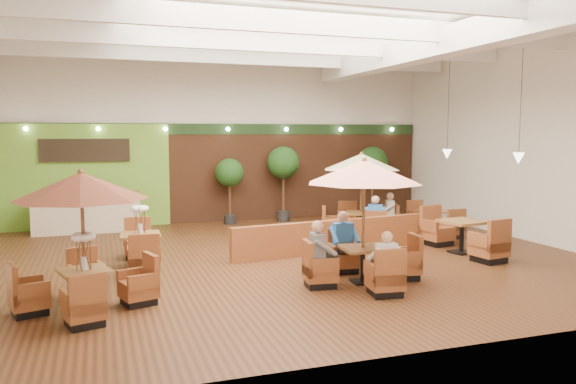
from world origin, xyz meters
name	(u,v)px	position (x,y,z in m)	size (l,w,h in m)	color
room	(277,105)	(0.25, 1.22, 3.63)	(14.04, 14.00, 5.52)	#381E0F
service_counter	(87,213)	(-4.40, 5.10, 0.58)	(3.00, 0.75, 1.18)	beige
booth_divider	(341,236)	(1.59, 0.25, 0.40)	(5.77, 0.18, 0.80)	brown
table_0	(82,214)	(-4.30, -2.60, 1.60)	(2.40, 2.40, 2.34)	brown
table_1	(364,197)	(0.80, -2.58, 1.69)	(2.45, 2.45, 2.46)	brown
table_2	(361,178)	(2.99, 1.98, 1.65)	(2.49, 2.49, 2.40)	brown
table_3	(141,245)	(-3.21, 0.16, 0.49)	(0.88, 2.51, 1.52)	brown
table_4	(462,237)	(4.31, -0.87, 0.39)	(1.05, 2.81, 1.02)	brown
table_5	(434,222)	(5.25, 1.73, 0.32)	(0.76, 2.26, 0.85)	brown
topiary_0	(230,175)	(-0.06, 5.30, 1.58)	(0.91, 0.91, 2.12)	black
topiary_1	(283,166)	(1.76, 5.30, 1.85)	(1.07, 1.07, 2.48)	black
topiary_2	(373,165)	(5.04, 5.30, 1.82)	(1.05, 1.05, 2.45)	black
diner_0	(385,256)	(0.80, -3.47, 0.73)	(0.35, 0.28, 0.72)	silver
diner_1	(344,236)	(0.80, -1.68, 0.77)	(0.42, 0.34, 0.83)	#2967B5
diner_2	(320,247)	(-0.09, -2.58, 0.77)	(0.37, 0.43, 0.82)	slate
diner_3	(375,214)	(2.99, 1.11, 0.76)	(0.45, 0.43, 0.79)	#2967B5
diner_4	(388,209)	(3.86, 1.98, 0.74)	(0.38, 0.42, 0.76)	silver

